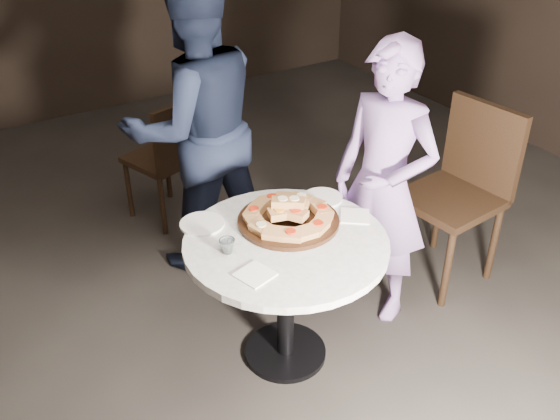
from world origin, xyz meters
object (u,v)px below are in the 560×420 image
(table, at_px, (286,263))
(chair_right, at_px, (463,182))
(serving_board, at_px, (288,221))
(water_glass, at_px, (227,246))
(diner_navy, at_px, (196,128))
(diner_teal, at_px, (384,186))
(focaccia_pile, at_px, (289,213))
(chair_far, at_px, (170,153))

(table, height_order, chair_right, chair_right)
(serving_board, relative_size, water_glass, 6.75)
(water_glass, xyz_separation_m, diner_navy, (0.31, 0.92, 0.13))
(table, xyz_separation_m, diner_teal, (0.62, 0.08, 0.18))
(serving_board, relative_size, chair_right, 0.47)
(focaccia_pile, relative_size, diner_navy, 0.25)
(serving_board, distance_m, chair_far, 1.36)
(serving_board, xyz_separation_m, diner_navy, (-0.04, 0.86, 0.15))
(chair_right, xyz_separation_m, diner_teal, (-0.60, -0.01, 0.16))
(table, bearing_deg, focaccia_pile, 52.16)
(serving_board, distance_m, diner_navy, 0.88)
(focaccia_pile, bearing_deg, table, -127.84)
(focaccia_pile, bearing_deg, diner_teal, -3.98)
(water_glass, distance_m, diner_teal, 0.89)
(focaccia_pile, xyz_separation_m, water_glass, (-0.35, -0.06, -0.02))
(diner_teal, bearing_deg, chair_right, 71.46)
(table, relative_size, serving_board, 2.52)
(chair_right, bearing_deg, diner_teal, -94.26)
(table, bearing_deg, diner_teal, 7.08)
(focaccia_pile, relative_size, water_glass, 6.05)
(chair_right, bearing_deg, table, -91.10)
(water_glass, height_order, diner_navy, diner_navy)
(table, height_order, focaccia_pile, focaccia_pile)
(focaccia_pile, distance_m, water_glass, 0.36)
(water_glass, bearing_deg, diner_navy, 71.63)
(chair_far, distance_m, diner_teal, 1.51)
(water_glass, distance_m, chair_far, 1.46)
(serving_board, relative_size, diner_teal, 0.32)
(chair_right, bearing_deg, water_glass, -94.00)
(table, bearing_deg, water_glass, 167.88)
(diner_navy, bearing_deg, chair_far, -89.37)
(focaccia_pile, distance_m, diner_teal, 0.54)
(serving_board, distance_m, focaccia_pile, 0.04)
(diner_navy, xyz_separation_m, diner_teal, (0.58, -0.90, -0.11))
(table, distance_m, diner_navy, 1.02)
(table, bearing_deg, diner_navy, 87.49)
(serving_board, relative_size, diner_navy, 0.28)
(chair_far, distance_m, diner_navy, 0.61)
(serving_board, bearing_deg, diner_navy, 92.86)
(table, xyz_separation_m, serving_board, (0.09, 0.11, 0.14))
(focaccia_pile, height_order, chair_right, chair_right)
(focaccia_pile, distance_m, chair_far, 1.37)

